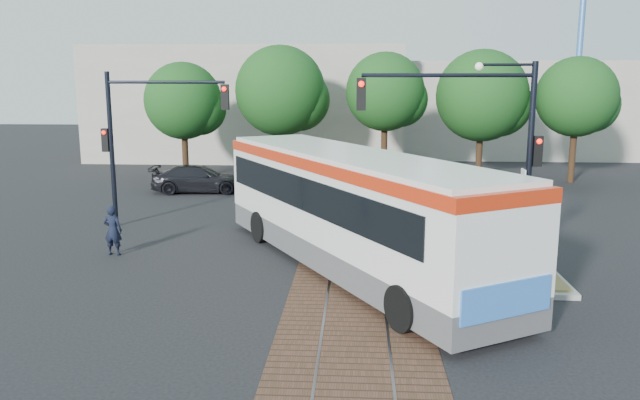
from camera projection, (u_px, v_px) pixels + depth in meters
The scene contains 11 objects.
ground at pixel (356, 258), 20.18m from camera, with size 120.00×120.00×0.00m, color black.
trackbed at pixel (356, 229), 24.10m from camera, with size 3.60×40.00×0.02m.
tree_row at pixel (380, 95), 35.28m from camera, with size 26.40×5.60×7.67m.
warehouses at pixel (351, 105), 47.66m from camera, with size 40.00×13.00×8.00m.
crane at pixel (582, 15), 50.36m from camera, with size 8.00×0.50×18.00m.
city_bus at pixel (350, 205), 18.75m from camera, with size 9.12×12.93×3.57m.
traffic_island at pixel (515, 259), 18.95m from camera, with size 2.20×5.20×1.13m.
signal_pole_main at pixel (488, 133), 18.37m from camera, with size 5.49×0.46×6.00m.
signal_pole_left at pixel (139, 128), 23.87m from camera, with size 4.99×0.34×6.00m.
officer at pixel (113, 230), 20.43m from camera, with size 0.61×0.40×1.66m, color black.
parked_car at pixel (199, 179), 31.96m from camera, with size 1.95×4.79×1.39m, color black.
Camera 1 is at (0.03, -19.49, 5.68)m, focal length 35.00 mm.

